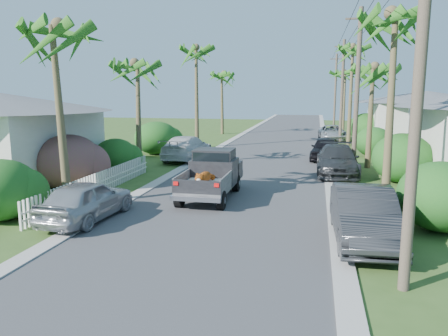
% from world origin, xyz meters
% --- Properties ---
extents(ground, '(120.00, 120.00, 0.00)m').
position_xyz_m(ground, '(0.00, 0.00, 0.00)').
color(ground, '#35521E').
rests_on(ground, ground).
extents(road, '(8.00, 100.00, 0.02)m').
position_xyz_m(road, '(0.00, 25.00, 0.01)').
color(road, '#38383A').
rests_on(road, ground).
extents(curb_left, '(0.60, 100.00, 0.06)m').
position_xyz_m(curb_left, '(-4.30, 25.00, 0.03)').
color(curb_left, '#A5A39E').
rests_on(curb_left, ground).
extents(curb_right, '(0.60, 100.00, 0.06)m').
position_xyz_m(curb_right, '(4.30, 25.00, 0.03)').
color(curb_right, '#A5A39E').
rests_on(curb_right, ground).
extents(pickup_truck, '(1.98, 5.12, 2.06)m').
position_xyz_m(pickup_truck, '(-0.91, 6.15, 1.01)').
color(pickup_truck, black).
rests_on(pickup_truck, ground).
extents(parked_car_rn, '(1.92, 5.05, 1.65)m').
position_xyz_m(parked_car_rn, '(5.00, 1.25, 0.82)').
color(parked_car_rn, '#292A2D').
rests_on(parked_car_rn, ground).
extents(parked_car_rm, '(2.25, 5.49, 1.59)m').
position_xyz_m(parked_car_rm, '(4.69, 12.47, 0.80)').
color(parked_car_rm, '#27292C').
rests_on(parked_car_rm, ground).
extents(parked_car_rf, '(2.22, 4.59, 1.51)m').
position_xyz_m(parked_car_rf, '(4.15, 17.76, 0.76)').
color(parked_car_rf, black).
rests_on(parked_car_rf, ground).
extents(parked_car_rd, '(2.74, 5.24, 1.41)m').
position_xyz_m(parked_car_rd, '(5.00, 30.24, 0.70)').
color(parked_car_rd, '#B1B4B8').
rests_on(parked_car_rd, ground).
extents(parked_car_ln, '(2.02, 4.42, 1.47)m').
position_xyz_m(parked_car_ln, '(-4.45, 1.54, 0.74)').
color(parked_car_ln, '#AAACB1').
rests_on(parked_car_ln, ground).
extents(parked_car_lf, '(2.45, 5.65, 1.62)m').
position_xyz_m(parked_car_lf, '(-5.00, 15.79, 0.81)').
color(parked_car_lf, silver).
rests_on(parked_car_lf, ground).
extents(palm_l_a, '(4.40, 4.40, 8.20)m').
position_xyz_m(palm_l_a, '(-6.20, 3.00, 6.93)').
color(palm_l_a, brown).
rests_on(palm_l_a, ground).
extents(palm_l_b, '(4.40, 4.40, 7.40)m').
position_xyz_m(palm_l_b, '(-6.80, 12.00, 6.15)').
color(palm_l_b, brown).
rests_on(palm_l_b, ground).
extents(palm_l_c, '(4.40, 4.40, 9.20)m').
position_xyz_m(palm_l_c, '(-6.00, 22.00, 7.91)').
color(palm_l_c, brown).
rests_on(palm_l_c, ground).
extents(palm_l_d, '(4.40, 4.40, 7.70)m').
position_xyz_m(palm_l_d, '(-6.50, 34.00, 6.44)').
color(palm_l_d, brown).
rests_on(palm_l_d, ground).
extents(palm_r_a, '(4.40, 4.40, 8.70)m').
position_xyz_m(palm_r_a, '(6.30, 6.00, 7.42)').
color(palm_r_a, brown).
rests_on(palm_r_a, ground).
extents(palm_r_b, '(4.40, 4.40, 7.20)m').
position_xyz_m(palm_r_b, '(6.60, 15.00, 5.95)').
color(palm_r_b, brown).
rests_on(palm_r_b, ground).
extents(palm_r_c, '(4.40, 4.40, 9.40)m').
position_xyz_m(palm_r_c, '(6.20, 26.00, 8.11)').
color(palm_r_c, brown).
rests_on(palm_r_c, ground).
extents(palm_r_d, '(4.40, 4.40, 8.00)m').
position_xyz_m(palm_r_d, '(6.50, 40.00, 6.74)').
color(palm_r_d, brown).
rests_on(palm_r_d, ground).
extents(shrub_l_a, '(2.60, 2.86, 2.20)m').
position_xyz_m(shrub_l_a, '(-7.50, 1.00, 1.10)').
color(shrub_l_a, '#13431A').
rests_on(shrub_l_a, ground).
extents(shrub_l_b, '(3.00, 3.30, 2.60)m').
position_xyz_m(shrub_l_b, '(-7.80, 6.00, 1.30)').
color(shrub_l_b, '#9D1655').
rests_on(shrub_l_b, ground).
extents(shrub_l_c, '(2.40, 2.64, 2.00)m').
position_xyz_m(shrub_l_c, '(-7.40, 10.00, 1.00)').
color(shrub_l_c, '#13431A').
rests_on(shrub_l_c, ground).
extents(shrub_l_d, '(3.20, 3.52, 2.40)m').
position_xyz_m(shrub_l_d, '(-8.00, 18.00, 1.20)').
color(shrub_l_d, '#13431A').
rests_on(shrub_l_d, ground).
extents(shrub_r_a, '(2.80, 3.08, 2.30)m').
position_xyz_m(shrub_r_a, '(7.60, 3.00, 1.15)').
color(shrub_r_a, '#13431A').
rests_on(shrub_r_a, ground).
extents(shrub_r_b, '(3.00, 3.30, 2.50)m').
position_xyz_m(shrub_r_b, '(7.80, 11.00, 1.25)').
color(shrub_r_b, '#13431A').
rests_on(shrub_r_b, ground).
extents(shrub_r_c, '(2.60, 2.86, 2.10)m').
position_xyz_m(shrub_r_c, '(7.50, 20.00, 1.05)').
color(shrub_r_c, '#13431A').
rests_on(shrub_r_c, ground).
extents(shrub_r_d, '(3.20, 3.52, 2.60)m').
position_xyz_m(shrub_r_d, '(8.00, 30.00, 1.30)').
color(shrub_r_d, '#13431A').
rests_on(shrub_r_d, ground).
extents(picket_fence, '(0.10, 11.00, 1.00)m').
position_xyz_m(picket_fence, '(-6.00, 5.50, 0.50)').
color(picket_fence, white).
rests_on(picket_fence, ground).
extents(house_right_far, '(9.00, 8.00, 4.60)m').
position_xyz_m(house_right_far, '(13.00, 30.00, 2.12)').
color(house_right_far, silver).
rests_on(house_right_far, ground).
extents(utility_pole_a, '(1.60, 0.26, 9.00)m').
position_xyz_m(utility_pole_a, '(5.60, -2.00, 4.60)').
color(utility_pole_a, brown).
rests_on(utility_pole_a, ground).
extents(utility_pole_b, '(1.60, 0.26, 9.00)m').
position_xyz_m(utility_pole_b, '(5.60, 13.00, 4.60)').
color(utility_pole_b, brown).
rests_on(utility_pole_b, ground).
extents(utility_pole_c, '(1.60, 0.26, 9.00)m').
position_xyz_m(utility_pole_c, '(5.60, 28.00, 4.60)').
color(utility_pole_c, brown).
rests_on(utility_pole_c, ground).
extents(utility_pole_d, '(1.60, 0.26, 9.00)m').
position_xyz_m(utility_pole_d, '(5.60, 43.00, 4.60)').
color(utility_pole_d, brown).
rests_on(utility_pole_d, ground).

